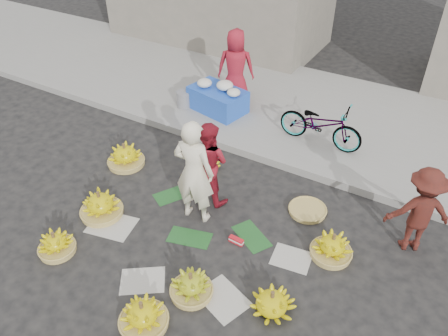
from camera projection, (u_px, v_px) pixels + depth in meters
The scene contains 22 objects.
ground at pixel (202, 232), 6.72m from camera, with size 80.00×80.00×0.00m, color black.
curb at pixel (265, 157), 8.20m from camera, with size 40.00×0.25×0.15m, color gray.
sidewalk at pixel (307, 110), 9.65m from camera, with size 40.00×4.00×0.12m, color gray.
newspaper_scatter at pixel (172, 267), 6.17m from camera, with size 3.20×1.80×0.00m, color beige, non-canonical shape.
banana_leaves at pixel (204, 222), 6.90m from camera, with size 2.00×1.00×0.00m, color #184A1F, non-canonical shape.
banana_bunch_0 at pixel (100, 205), 6.93m from camera, with size 0.75×0.75×0.46m.
banana_bunch_1 at pixel (56, 244), 6.31m from camera, with size 0.52×0.52×0.38m.
banana_bunch_2 at pixel (143, 315), 5.33m from camera, with size 0.60×0.60×0.43m.
banana_bunch_3 at pixel (191, 285), 5.71m from camera, with size 0.63×0.63×0.40m.
banana_bunch_4 at pixel (272, 302), 5.51m from camera, with size 0.70×0.70×0.36m.
banana_bunch_5 at pixel (332, 247), 6.24m from camera, with size 0.60×0.60×0.42m.
banana_bunch_6 at pixel (125, 156), 8.01m from camera, with size 0.67×0.67×0.46m.
banana_bunch_7 at pixel (206, 163), 7.95m from camera, with size 0.58×0.58×0.30m.
basket_spare at pixel (307, 210), 7.06m from camera, with size 0.60×0.60×0.07m, color #A98D47.
incense_stack at pixel (236, 240), 6.50m from camera, with size 0.23×0.07×0.09m, color red.
vendor_cream at pixel (194, 172), 6.50m from camera, with size 0.64×0.42×1.75m, color white.
vendor_red at pixel (208, 163), 6.94m from camera, with size 0.70×0.55×1.45m, color #A81927.
man_striped at pixel (420, 211), 6.08m from camera, with size 0.90×0.52×1.39m, color maroon.
flower_table at pixel (218, 98), 9.37m from camera, with size 1.31×0.97×0.69m.
grey_bucket at pixel (184, 99), 9.56m from camera, with size 0.31×0.31×0.36m, color slate.
flower_vendor at pixel (236, 67), 9.36m from camera, with size 0.80×0.52×1.64m, color #A81927.
bicycle at pixel (321, 124), 8.23m from camera, with size 1.63×0.57×0.86m, color gray.
Camera 1 is at (2.71, -3.96, 4.82)m, focal length 35.00 mm.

